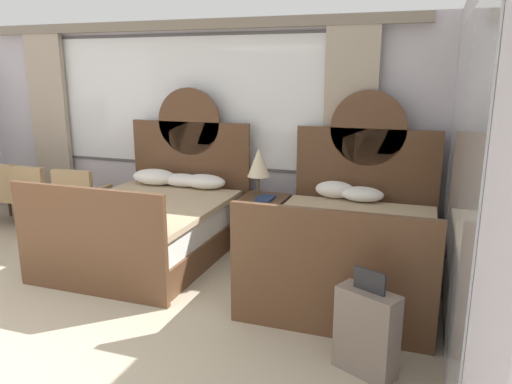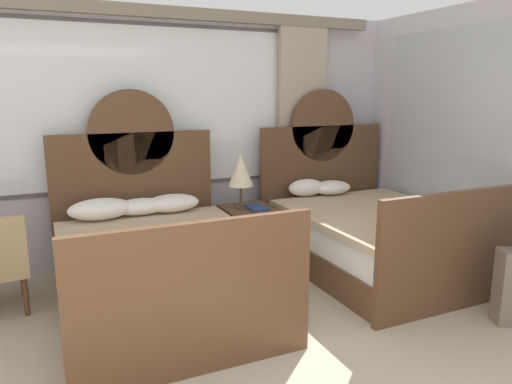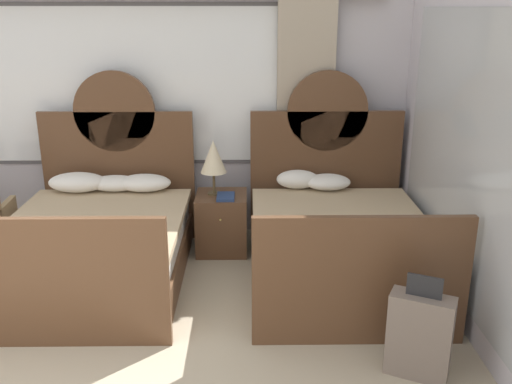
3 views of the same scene
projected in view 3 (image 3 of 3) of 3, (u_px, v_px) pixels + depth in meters
name	position (u px, v px, depth m)	size (l,w,h in m)	color
wall_back_window	(106.00, 108.00, 6.11)	(6.55, 0.22, 2.70)	silver
wall_right_mirror	(493.00, 173.00, 4.01)	(0.08, 4.60, 2.70)	silver
bed_near_window	(99.00, 241.00, 5.29)	(1.63, 2.18, 1.86)	brown
bed_near_mirror	(337.00, 241.00, 5.30)	(1.63, 2.18, 1.86)	brown
nightstand_between_beds	(222.00, 223.00, 5.94)	(0.53, 0.55, 0.62)	brown
table_lamp_on_nightstand	(213.00, 157.00, 5.74)	(0.27, 0.27, 0.58)	brown
book_on_nightstand	(226.00, 197.00, 5.74)	(0.18, 0.26, 0.03)	navy
suitcase_on_floor	(419.00, 336.00, 3.89)	(0.47, 0.36, 0.77)	#75665B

